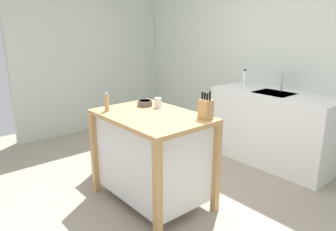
{
  "coord_description": "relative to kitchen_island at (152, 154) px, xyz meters",
  "views": [
    {
      "loc": [
        2.17,
        -1.76,
        1.69
      ],
      "look_at": [
        -0.09,
        0.16,
        0.84
      ],
      "focal_mm": 34.1,
      "sensor_mm": 36.0,
      "label": 1
    }
  ],
  "objects": [
    {
      "name": "ground_plane",
      "position": [
        0.09,
        0.04,
        -0.5
      ],
      "size": [
        6.22,
        6.22,
        0.0
      ],
      "primitive_type": "plane",
      "color": "gray",
      "rests_on": "ground"
    },
    {
      "name": "wall_back",
      "position": [
        0.09,
        2.06,
        0.8
      ],
      "size": [
        5.22,
        0.1,
        2.6
      ],
      "primitive_type": "cube",
      "color": "silver",
      "rests_on": "ground"
    },
    {
      "name": "wall_left",
      "position": [
        -2.52,
        0.75,
        0.8
      ],
      "size": [
        0.1,
        2.62,
        2.6
      ],
      "primitive_type": "cube",
      "color": "beige",
      "rests_on": "ground"
    },
    {
      "name": "kitchen_island",
      "position": [
        0.0,
        0.0,
        0.0
      ],
      "size": [
        1.09,
        0.74,
        0.89
      ],
      "color": "tan",
      "rests_on": "ground"
    },
    {
      "name": "knife_block",
      "position": [
        0.42,
        0.27,
        0.48
      ],
      "size": [
        0.11,
        0.09,
        0.25
      ],
      "color": "tan",
      "rests_on": "kitchen_island"
    },
    {
      "name": "bowl_stoneware_deep",
      "position": [
        -0.29,
        0.14,
        0.42
      ],
      "size": [
        0.15,
        0.15,
        0.06
      ],
      "color": "#564C47",
      "rests_on": "kitchen_island"
    },
    {
      "name": "drinking_cup",
      "position": [
        -0.15,
        0.2,
        0.44
      ],
      "size": [
        0.07,
        0.07,
        0.1
      ],
      "color": "silver",
      "rests_on": "kitchen_island"
    },
    {
      "name": "pepper_grinder",
      "position": [
        -0.37,
        -0.25,
        0.48
      ],
      "size": [
        0.04,
        0.04,
        0.18
      ],
      "color": "tan",
      "rests_on": "kitchen_island"
    },
    {
      "name": "trash_bin",
      "position": [
        -0.78,
        -0.01,
        -0.18
      ],
      "size": [
        0.36,
        0.28,
        0.63
      ],
      "color": "#B7B2A8",
      "rests_on": "ground"
    },
    {
      "name": "sink_counter",
      "position": [
        0.22,
        1.71,
        -0.05
      ],
      "size": [
        1.52,
        0.6,
        0.9
      ],
      "color": "silver",
      "rests_on": "ground"
    },
    {
      "name": "sink_faucet",
      "position": [
        0.22,
        1.85,
        0.51
      ],
      "size": [
        0.02,
        0.02,
        0.22
      ],
      "color": "#B7BCC1",
      "rests_on": "sink_counter"
    },
    {
      "name": "bottle_dish_soap",
      "position": [
        -0.24,
        1.72,
        0.51
      ],
      "size": [
        0.05,
        0.05,
        0.24
      ],
      "color": "white",
      "rests_on": "sink_counter"
    }
  ]
}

